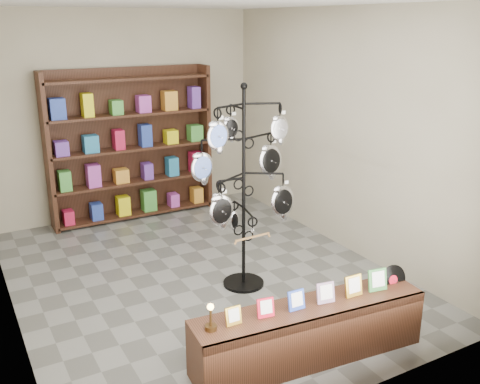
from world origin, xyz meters
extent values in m
plane|color=slate|center=(0.00, 0.00, 0.00)|extent=(5.00, 5.00, 0.00)
plane|color=#ADA58B|center=(0.00, 2.50, 1.50)|extent=(4.00, 0.00, 4.00)
plane|color=#ADA58B|center=(0.00, -2.50, 1.50)|extent=(4.00, 0.00, 4.00)
plane|color=#ADA58B|center=(2.00, 0.00, 1.50)|extent=(0.00, 5.00, 5.00)
plane|color=white|center=(0.00, 0.00, 3.00)|extent=(5.00, 5.00, 0.00)
cylinder|color=black|center=(0.33, -0.46, 0.02)|extent=(0.48, 0.48, 0.03)
cylinder|color=black|center=(0.33, -0.46, 1.09)|extent=(0.04, 0.04, 2.18)
sphere|color=black|center=(0.33, -0.46, 2.20)|extent=(0.07, 0.07, 0.07)
ellipsoid|color=silver|center=(0.34, -0.23, 0.68)|extent=(0.12, 0.04, 0.23)
cube|color=#AF7E49|center=(0.26, -0.76, 0.69)|extent=(0.42, 0.03, 0.04)
cube|color=black|center=(0.14, -1.94, 0.26)|extent=(2.13, 0.62, 0.52)
cube|color=gold|center=(-0.57, -1.87, 0.59)|extent=(0.14, 0.06, 0.15)
cube|color=red|center=(-0.29, -1.90, 0.60)|extent=(0.15, 0.06, 0.16)
cube|color=#263FA5|center=(0.00, -1.93, 0.60)|extent=(0.16, 0.07, 0.17)
cube|color=#E54C33|center=(0.28, -1.95, 0.61)|extent=(0.17, 0.07, 0.18)
cube|color=gold|center=(0.57, -1.98, 0.61)|extent=(0.18, 0.07, 0.19)
cube|color=#337233|center=(0.82, -2.00, 0.62)|extent=(0.19, 0.08, 0.20)
cylinder|color=black|center=(1.04, -1.97, 0.55)|extent=(0.29, 0.09, 0.28)
cylinder|color=red|center=(1.04, -1.98, 0.55)|extent=(0.10, 0.04, 0.09)
cylinder|color=#402A12|center=(-0.76, -1.86, 0.53)|extent=(0.10, 0.10, 0.04)
cylinder|color=#402A12|center=(-0.76, -1.86, 0.62)|extent=(0.02, 0.02, 0.13)
sphere|color=#FFBF59|center=(-0.76, -1.86, 0.72)|extent=(0.05, 0.05, 0.05)
cube|color=black|center=(0.00, 2.44, 1.10)|extent=(2.40, 0.04, 2.20)
cube|color=black|center=(-1.18, 2.28, 1.10)|extent=(0.06, 0.36, 2.20)
cube|color=black|center=(1.18, 2.28, 1.10)|extent=(0.06, 0.36, 2.20)
cube|color=black|center=(0.00, 2.28, 0.05)|extent=(2.36, 0.36, 0.04)
cube|color=black|center=(0.00, 2.28, 0.55)|extent=(2.36, 0.36, 0.03)
cube|color=black|center=(0.00, 2.28, 1.05)|extent=(2.36, 0.36, 0.04)
cube|color=black|center=(0.00, 2.28, 1.55)|extent=(2.36, 0.36, 0.04)
cube|color=black|center=(0.00, 2.28, 2.05)|extent=(2.36, 0.36, 0.04)
camera|label=1|loc=(-2.35, -5.15, 2.81)|focal=40.00mm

